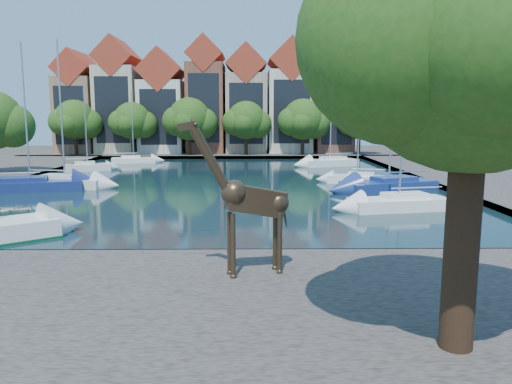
{
  "coord_description": "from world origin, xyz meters",
  "views": [
    {
      "loc": [
        2.55,
        -20.27,
        6.04
      ],
      "look_at": [
        2.78,
        -1.09,
        3.08
      ],
      "focal_mm": 35.0,
      "sensor_mm": 36.0,
      "label": 1
    }
  ],
  "objects": [
    {
      "name": "townhouse_west_inner",
      "position": [
        -10.5,
        55.99,
        7.35
      ],
      "size": [
        6.43,
        9.18,
        15.15
      ],
      "color": "silver",
      "rests_on": "far_quay"
    },
    {
      "name": "townhouse_east_inner",
      "position": [
        2.0,
        55.99,
        7.73
      ],
      "size": [
        5.94,
        9.18,
        15.79
      ],
      "color": "tan",
      "rests_on": "far_quay"
    },
    {
      "name": "sailboat_left_b",
      "position": [
        -15.0,
        19.32,
        0.67
      ],
      "size": [
        8.42,
        4.82,
        11.52
      ],
      "color": "navy",
      "rests_on": "water_basin"
    },
    {
      "name": "sailboat_right_d",
      "position": [
        12.0,
        38.32,
        0.68
      ],
      "size": [
        6.95,
        4.36,
        9.97
      ],
      "color": "white",
      "rests_on": "water_basin"
    },
    {
      "name": "sailboat_left_d",
      "position": [
        -15.0,
        33.53,
        0.66
      ],
      "size": [
        5.01,
        3.21,
        9.37
      ],
      "color": "silver",
      "rests_on": "water_basin"
    },
    {
      "name": "water_basin",
      "position": [
        0.0,
        24.0,
        0.04
      ],
      "size": [
        38.0,
        50.0,
        0.08
      ],
      "primitive_type": "cube",
      "color": "black",
      "rests_on": "ground"
    },
    {
      "name": "far_tree_far_east",
      "position": [
        18.09,
        50.49,
        5.08
      ],
      "size": [
        6.76,
        5.2,
        7.36
      ],
      "color": "#332114",
      "rests_on": "far_quay"
    },
    {
      "name": "near_quay",
      "position": [
        0.0,
        -7.0,
        0.25
      ],
      "size": [
        50.0,
        14.0,
        0.5
      ],
      "primitive_type": "cube",
      "color": "#554E49",
      "rests_on": "ground"
    },
    {
      "name": "townhouse_west_mid",
      "position": [
        -17.0,
        55.99,
        8.23
      ],
      "size": [
        5.94,
        9.18,
        16.79
      ],
      "color": "#C2B895",
      "rests_on": "far_quay"
    },
    {
      "name": "townhouse_center",
      "position": [
        -4.0,
        55.99,
        8.36
      ],
      "size": [
        5.44,
        9.18,
        16.93
      ],
      "color": "brown",
      "rests_on": "far_quay"
    },
    {
      "name": "far_quay",
      "position": [
        0.0,
        56.0,
        0.25
      ],
      "size": [
        60.0,
        16.0,
        0.5
      ],
      "primitive_type": "cube",
      "color": "#554E49",
      "rests_on": "ground"
    },
    {
      "name": "far_tree_east",
      "position": [
        10.11,
        50.49,
        5.24
      ],
      "size": [
        7.54,
        5.8,
        7.84
      ],
      "color": "#332114",
      "rests_on": "far_quay"
    },
    {
      "name": "townhouse_west_end",
      "position": [
        -23.0,
        55.99,
        7.36
      ],
      "size": [
        5.44,
        9.18,
        14.93
      ],
      "color": "#90694E",
      "rests_on": "far_quay"
    },
    {
      "name": "far_tree_far_west",
      "position": [
        -21.9,
        50.49,
        5.18
      ],
      "size": [
        7.28,
        5.6,
        7.68
      ],
      "color": "#332114",
      "rests_on": "far_quay"
    },
    {
      "name": "sailboat_right_c",
      "position": [
        12.0,
        23.18,
        0.62
      ],
      "size": [
        5.41,
        3.21,
        8.87
      ],
      "color": "white",
      "rests_on": "water_basin"
    },
    {
      "name": "sailboat_right_b",
      "position": [
        13.64,
        19.0,
        0.68
      ],
      "size": [
        8.13,
        5.23,
        13.12
      ],
      "color": "navy",
      "rests_on": "water_basin"
    },
    {
      "name": "townhouse_east_end",
      "position": [
        15.0,
        55.99,
        7.11
      ],
      "size": [
        5.44,
        9.18,
        14.43
      ],
      "color": "brown",
      "rests_on": "far_quay"
    },
    {
      "name": "sailboat_left_e",
      "position": [
        -12.13,
        42.6,
        0.59
      ],
      "size": [
        5.62,
        2.94,
        8.69
      ],
      "color": "white",
      "rests_on": "water_basin"
    },
    {
      "name": "sailboat_left_c",
      "position": [
        -12.83,
        20.94,
        0.69
      ],
      "size": [
        6.85,
        3.3,
        11.95
      ],
      "color": "silver",
      "rests_on": "water_basin"
    },
    {
      "name": "plane_tree",
      "position": [
        7.62,
        -9.01,
        7.67
      ],
      "size": [
        8.32,
        6.4,
        10.62
      ],
      "color": "#332114",
      "rests_on": "near_quay"
    },
    {
      "name": "giraffe_statue",
      "position": [
        2.48,
        -3.36,
        3.14
      ],
      "size": [
        3.69,
        1.5,
        5.37
      ],
      "color": "#392B1C",
      "rests_on": "near_quay"
    },
    {
      "name": "far_tree_west",
      "position": [
        -13.91,
        50.49,
        5.08
      ],
      "size": [
        6.76,
        5.2,
        7.36
      ],
      "color": "#332114",
      "rests_on": "far_quay"
    },
    {
      "name": "sailboat_right_a",
      "position": [
        12.0,
        10.7,
        0.69
      ],
      "size": [
        6.57,
        3.35,
        12.1
      ],
      "color": "white",
      "rests_on": "water_basin"
    },
    {
      "name": "ground",
      "position": [
        0.0,
        0.0,
        0.0
      ],
      "size": [
        160.0,
        160.0,
        0.0
      ],
      "primitive_type": "plane",
      "color": "#38332B",
      "rests_on": "ground"
    },
    {
      "name": "far_tree_mid_west",
      "position": [
        -5.89,
        50.49,
        5.29
      ],
      "size": [
        7.8,
        6.0,
        8.0
      ],
      "color": "#332114",
      "rests_on": "far_quay"
    },
    {
      "name": "far_tree_mid_east",
      "position": [
        2.1,
        50.49,
        5.13
      ],
      "size": [
        7.02,
        5.4,
        7.52
      ],
      "color": "#332114",
      "rests_on": "far_quay"
    },
    {
      "name": "townhouse_east_mid",
      "position": [
        8.5,
        55.99,
        8.1
      ],
      "size": [
        6.43,
        9.18,
        16.65
      ],
      "color": "beige",
      "rests_on": "far_quay"
    },
    {
      "name": "right_quay",
      "position": [
        25.0,
        24.0,
        0.25
      ],
      "size": [
        14.0,
        52.0,
        0.5
      ],
      "primitive_type": "cube",
      "color": "#554E49",
      "rests_on": "ground"
    }
  ]
}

